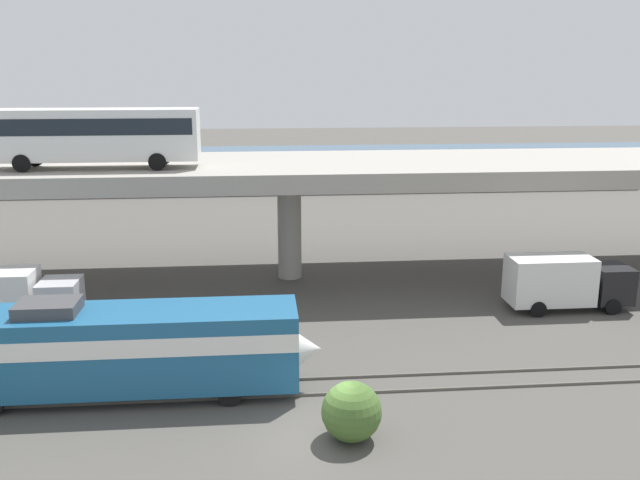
# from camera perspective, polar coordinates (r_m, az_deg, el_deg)

# --- Properties ---
(ground_plane) EXTENTS (260.00, 260.00, 0.00)m
(ground_plane) POSITION_cam_1_polar(r_m,az_deg,el_deg) (26.57, -0.33, -15.82)
(ground_plane) COLOR #4C4944
(rail_strip_near) EXTENTS (110.00, 0.12, 0.12)m
(rail_strip_near) POSITION_cam_1_polar(r_m,az_deg,el_deg) (29.39, -0.88, -12.57)
(rail_strip_near) COLOR #59544C
(rail_strip_near) RESTS_ON ground_plane
(rail_strip_far) EXTENTS (110.00, 0.12, 0.12)m
(rail_strip_far) POSITION_cam_1_polar(r_m,az_deg,el_deg) (30.74, -1.09, -11.31)
(rail_strip_far) COLOR #59544C
(rail_strip_far) RESTS_ON ground_plane
(train_locomotive) EXTENTS (15.78, 3.04, 4.18)m
(train_locomotive) POSITION_cam_1_polar(r_m,az_deg,el_deg) (29.59, -15.01, -8.35)
(train_locomotive) COLOR #1E5984
(train_locomotive) RESTS_ON ground_plane
(highway_overpass) EXTENTS (96.00, 10.94, 7.48)m
(highway_overpass) POSITION_cam_1_polar(r_m,az_deg,el_deg) (43.47, -2.57, 5.55)
(highway_overpass) COLOR #9E998E
(highway_overpass) RESTS_ON ground_plane
(transit_bus_on_overpass) EXTENTS (12.00, 2.68, 3.40)m
(transit_bus_on_overpass) POSITION_cam_1_polar(r_m,az_deg,el_deg) (42.27, -18.13, 8.38)
(transit_bus_on_overpass) COLOR silver
(transit_bus_on_overpass) RESTS_ON highway_overpass
(service_truck_west) EXTENTS (6.80, 2.46, 3.04)m
(service_truck_west) POSITION_cam_1_polar(r_m,az_deg,el_deg) (40.95, 19.46, -3.20)
(service_truck_west) COLOR black
(service_truck_west) RESTS_ON ground_plane
(service_truck_east) EXTENTS (6.80, 2.46, 3.04)m
(service_truck_east) POSITION_cam_1_polar(r_m,az_deg,el_deg) (39.53, -24.21, -4.27)
(service_truck_east) COLOR #B7B7BC
(service_truck_east) RESTS_ON ground_plane
(pier_parking_lot) EXTENTS (79.97, 11.78, 1.61)m
(pier_parking_lot) POSITION_cam_1_polar(r_m,az_deg,el_deg) (78.96, -3.70, 5.01)
(pier_parking_lot) COLOR #9E998E
(pier_parking_lot) RESTS_ON ground_plane
(parked_car_0) EXTENTS (4.49, 1.93, 1.50)m
(parked_car_0) POSITION_cam_1_polar(r_m,az_deg,el_deg) (78.17, 3.31, 6.10)
(parked_car_0) COLOR silver
(parked_car_0) RESTS_ON pier_parking_lot
(parked_car_1) EXTENTS (4.50, 1.92, 1.50)m
(parked_car_1) POSITION_cam_1_polar(r_m,az_deg,el_deg) (78.38, -16.27, 5.58)
(parked_car_1) COLOR #515459
(parked_car_1) RESTS_ON pier_parking_lot
(parked_car_3) EXTENTS (4.19, 1.94, 1.50)m
(parked_car_3) POSITION_cam_1_polar(r_m,az_deg,el_deg) (82.29, -20.97, 5.59)
(parked_car_3) COLOR silver
(parked_car_3) RESTS_ON pier_parking_lot
(harbor_water) EXTENTS (140.00, 36.00, 0.01)m
(harbor_water) POSITION_cam_1_polar(r_m,az_deg,el_deg) (101.83, -4.04, 6.60)
(harbor_water) COLOR #385B7A
(harbor_water) RESTS_ON ground_plane
(shrub_right) EXTENTS (2.21, 2.21, 2.21)m
(shrub_right) POSITION_cam_1_polar(r_m,az_deg,el_deg) (25.89, 2.61, -13.89)
(shrub_right) COLOR #45672C
(shrub_right) RESTS_ON ground_plane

